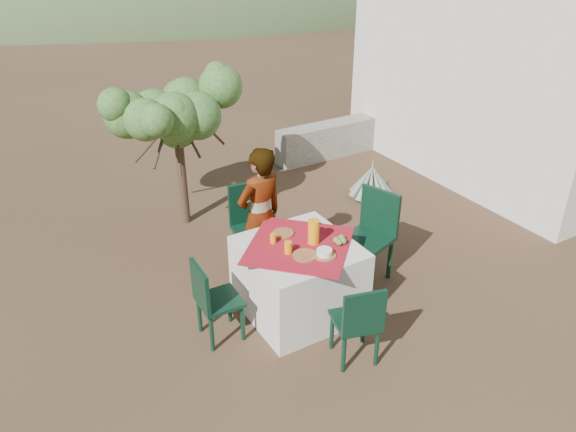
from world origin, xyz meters
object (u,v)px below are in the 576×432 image
object	(u,v)px
chair_far	(253,223)
guesthouse	(525,66)
chair_near	(359,321)
chair_left	(212,298)
person	(260,216)
agave	(372,182)
juice_pitcher	(314,232)
table	(299,278)
shrub_tree	(179,119)
chair_right	(372,231)

from	to	relation	value
chair_far	guesthouse	world-z (taller)	guesthouse
chair_near	chair_left	bearing A→B (deg)	-29.23
person	agave	bearing A→B (deg)	-166.66
guesthouse	juice_pitcher	size ratio (longest dim) A/B	17.44
table	shrub_tree	xyz separation A→B (m)	(-0.24, 2.34, 0.98)
table	person	world-z (taller)	person
shrub_tree	agave	world-z (taller)	shrub_tree
chair_left	juice_pitcher	world-z (taller)	juice_pitcher
chair_far	person	distance (m)	0.36
person	shrub_tree	world-z (taller)	shrub_tree
table	guesthouse	bearing A→B (deg)	17.73
chair_left	chair_far	bearing A→B (deg)	-42.30
table	chair_left	world-z (taller)	chair_left
shrub_tree	juice_pitcher	size ratio (longest dim) A/B	7.14
chair_left	person	size ratio (longest dim) A/B	0.54
chair_far	juice_pitcher	xyz separation A→B (m)	(0.14, -1.00, 0.35)
chair_right	shrub_tree	xyz separation A→B (m)	(-1.23, 2.22, 0.81)
chair_right	agave	distance (m)	1.98
guesthouse	juice_pitcher	world-z (taller)	guesthouse
guesthouse	chair_far	bearing A→B (deg)	-172.90
chair_near	chair_left	distance (m)	1.33
table	shrub_tree	world-z (taller)	shrub_tree
chair_far	chair_right	distance (m)	1.30
shrub_tree	guesthouse	distance (m)	5.23
chair_left	guesthouse	world-z (taller)	guesthouse
chair_near	agave	xyz separation A→B (m)	(2.16, 2.54, -0.23)
chair_near	juice_pitcher	distance (m)	0.96
shrub_tree	guesthouse	size ratio (longest dim) A/B	0.41
chair_near	guesthouse	xyz separation A→B (m)	(4.89, 2.47, 1.04)
person	shrub_tree	size ratio (longest dim) A/B	0.88
table	chair_right	size ratio (longest dim) A/B	1.31
table	chair_far	size ratio (longest dim) A/B	1.35
chair_right	juice_pitcher	world-z (taller)	juice_pitcher
chair_near	chair_right	distance (m)	1.39
chair_left	chair_right	bearing A→B (deg)	-85.48
shrub_tree	juice_pitcher	world-z (taller)	shrub_tree
chair_right	agave	xyz separation A→B (m)	(1.22, 1.52, -0.33)
shrub_tree	person	bearing A→B (deg)	-83.48
chair_near	juice_pitcher	xyz separation A→B (m)	(0.09, 0.86, 0.43)
person	shrub_tree	bearing A→B (deg)	-93.15
guesthouse	table	bearing A→B (deg)	-162.27
agave	chair_near	bearing A→B (deg)	-130.39
chair_right	juice_pitcher	xyz separation A→B (m)	(-0.86, -0.16, 0.33)
chair_near	shrub_tree	world-z (taller)	shrub_tree
chair_right	agave	world-z (taller)	chair_right
agave	person	bearing A→B (deg)	-156.99
chair_near	person	bearing A→B (deg)	-71.22
chair_right	agave	bearing A→B (deg)	123.19
agave	chair_left	bearing A→B (deg)	-152.69
chair_near	chair_right	size ratio (longest dim) A/B	0.82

